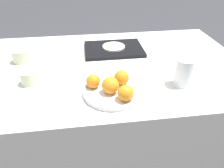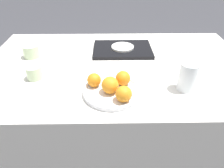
% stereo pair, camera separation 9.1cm
% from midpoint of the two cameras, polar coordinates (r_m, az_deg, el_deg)
% --- Properties ---
extents(ground_plane, '(12.00, 12.00, 0.00)m').
position_cam_midpoint_polar(ground_plane, '(1.65, -1.78, -17.74)').
color(ground_plane, '#38383D').
extents(table, '(1.44, 0.90, 0.73)m').
position_cam_midpoint_polar(table, '(1.38, -2.04, -8.23)').
color(table, silver).
rests_on(table, ground_plane).
extents(fruit_platter, '(0.25, 0.25, 0.02)m').
position_cam_midpoint_polar(fruit_platter, '(0.94, -2.80, -2.03)').
color(fruit_platter, silver).
rests_on(fruit_platter, table).
extents(orange_0, '(0.07, 0.07, 0.07)m').
position_cam_midpoint_polar(orange_0, '(0.90, -3.31, -0.43)').
color(orange_0, orange).
rests_on(orange_0, fruit_platter).
extents(orange_1, '(0.07, 0.07, 0.07)m').
position_cam_midpoint_polar(orange_1, '(0.96, -0.22, 1.59)').
color(orange_1, orange).
rests_on(orange_1, fruit_platter).
extents(orange_2, '(0.06, 0.06, 0.06)m').
position_cam_midpoint_polar(orange_2, '(0.95, -7.73, 0.62)').
color(orange_2, orange).
rests_on(orange_2, fruit_platter).
extents(orange_3, '(0.07, 0.07, 0.07)m').
position_cam_midpoint_polar(orange_3, '(0.86, 0.57, -2.49)').
color(orange_3, orange).
rests_on(orange_3, fruit_platter).
extents(water_glass, '(0.08, 0.08, 0.13)m').
position_cam_midpoint_polar(water_glass, '(1.00, 15.78, 2.87)').
color(water_glass, silver).
rests_on(water_glass, table).
extents(serving_tray, '(0.34, 0.24, 0.02)m').
position_cam_midpoint_polar(serving_tray, '(1.32, -1.57, 9.07)').
color(serving_tray, black).
rests_on(serving_tray, table).
extents(side_plate, '(0.13, 0.13, 0.01)m').
position_cam_midpoint_polar(side_plate, '(1.31, -1.58, 9.67)').
color(side_plate, silver).
rests_on(side_plate, serving_tray).
extents(cup_0, '(0.07, 0.07, 0.06)m').
position_cam_midpoint_polar(cup_0, '(1.08, -23.28, 1.46)').
color(cup_0, '#B7CC9E').
rests_on(cup_0, table).
extents(cup_1, '(0.09, 0.09, 0.07)m').
position_cam_midpoint_polar(cup_1, '(1.30, -24.65, 6.66)').
color(cup_1, '#B7CC9E').
rests_on(cup_1, table).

